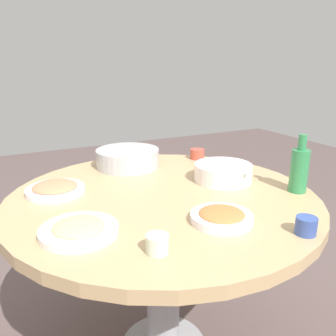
# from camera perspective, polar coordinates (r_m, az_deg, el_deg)

# --- Properties ---
(round_dining_table) EXTENTS (1.19, 1.19, 0.76)m
(round_dining_table) POSITION_cam_1_polar(r_m,az_deg,el_deg) (1.41, -0.85, -8.94)
(round_dining_table) COLOR #99999E
(round_dining_table) RESTS_ON ground
(rice_bowl) EXTENTS (0.30, 0.30, 0.10)m
(rice_bowl) POSITION_cam_1_polar(r_m,az_deg,el_deg) (1.70, -6.62, 1.69)
(rice_bowl) COLOR #B2B5BA
(rice_bowl) RESTS_ON round_dining_table
(soup_bowl) EXTENTS (0.27, 0.25, 0.07)m
(soup_bowl) POSITION_cam_1_polar(r_m,az_deg,el_deg) (1.51, 9.00, -0.81)
(soup_bowl) COLOR white
(soup_bowl) RESTS_ON round_dining_table
(dish_tofu_braise) EXTENTS (0.20, 0.20, 0.04)m
(dish_tofu_braise) POSITION_cam_1_polar(r_m,az_deg,el_deg) (1.14, 8.76, -7.85)
(dish_tofu_braise) COLOR white
(dish_tofu_braise) RESTS_ON round_dining_table
(dish_noodles) EXTENTS (0.24, 0.24, 0.04)m
(dish_noodles) POSITION_cam_1_polar(r_m,az_deg,el_deg) (1.08, -14.37, -9.68)
(dish_noodles) COLOR white
(dish_noodles) RESTS_ON round_dining_table
(dish_shrimp) EXTENTS (0.23, 0.23, 0.04)m
(dish_shrimp) POSITION_cam_1_polar(r_m,az_deg,el_deg) (1.43, -17.97, -3.22)
(dish_shrimp) COLOR white
(dish_shrimp) RESTS_ON round_dining_table
(green_bottle) EXTENTS (0.07, 0.07, 0.23)m
(green_bottle) POSITION_cam_1_polar(r_m,az_deg,el_deg) (1.45, 20.70, -0.17)
(green_bottle) COLOR #30864D
(green_bottle) RESTS_ON round_dining_table
(tea_cup_near) EXTENTS (0.07, 0.07, 0.05)m
(tea_cup_near) POSITION_cam_1_polar(r_m,az_deg,el_deg) (1.84, 4.81, 2.30)
(tea_cup_near) COLOR #C14A3A
(tea_cup_near) RESTS_ON round_dining_table
(tea_cup_far) EXTENTS (0.06, 0.06, 0.05)m
(tea_cup_far) POSITION_cam_1_polar(r_m,az_deg,el_deg) (0.96, -1.75, -12.30)
(tea_cup_far) COLOR silver
(tea_cup_far) RESTS_ON round_dining_table
(tea_cup_side) EXTENTS (0.06, 0.06, 0.05)m
(tea_cup_side) POSITION_cam_1_polar(r_m,az_deg,el_deg) (1.13, 21.67, -8.78)
(tea_cup_side) COLOR #37509C
(tea_cup_side) RESTS_ON round_dining_table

